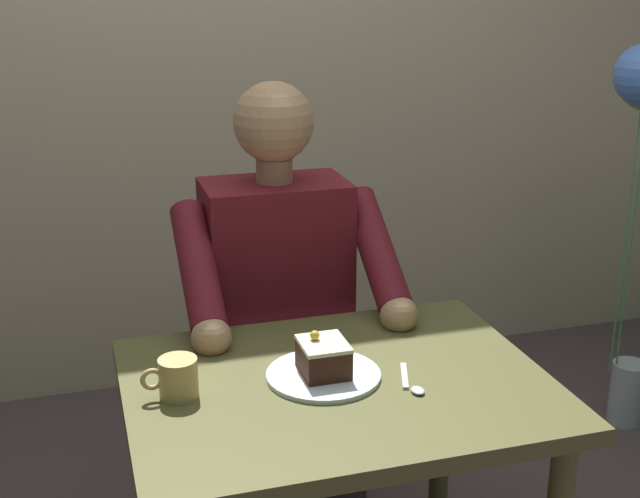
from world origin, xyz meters
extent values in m
cube|color=brown|center=(0.00, 0.00, 0.68)|extent=(0.85, 0.66, 0.04)
cylinder|color=brown|center=(-0.37, -0.27, 0.34)|extent=(0.05, 0.05, 0.68)
cylinder|color=brown|center=(0.37, -0.27, 0.34)|extent=(0.05, 0.05, 0.68)
cube|color=#48401A|center=(0.00, -0.54, 0.43)|extent=(0.42, 0.42, 0.04)
cube|color=#48401A|center=(0.00, -0.73, 0.67)|extent=(0.38, 0.04, 0.45)
cylinder|color=#48401A|center=(-0.18, -0.36, 0.21)|extent=(0.04, 0.04, 0.43)
cylinder|color=#48401A|center=(-0.18, -0.72, 0.21)|extent=(0.04, 0.04, 0.43)
cylinder|color=#48401A|center=(0.18, -0.72, 0.21)|extent=(0.04, 0.04, 0.43)
cube|color=maroon|center=(0.00, -0.52, 0.72)|extent=(0.36, 0.22, 0.55)
sphere|color=tan|center=(0.00, -0.52, 1.14)|extent=(0.20, 0.20, 0.20)
cylinder|color=tan|center=(0.00, -0.52, 1.02)|extent=(0.09, 0.09, 0.06)
cylinder|color=maroon|center=(-0.22, -0.38, 0.84)|extent=(0.08, 0.33, 0.26)
sphere|color=tan|center=(-0.22, -0.22, 0.73)|extent=(0.09, 0.09, 0.09)
cylinder|color=maroon|center=(0.22, -0.38, 0.84)|extent=(0.08, 0.33, 0.26)
sphere|color=tan|center=(0.22, -0.22, 0.73)|extent=(0.09, 0.09, 0.09)
cylinder|color=#362A31|center=(-0.09, -0.40, 0.43)|extent=(0.13, 0.38, 0.14)
cylinder|color=#362A31|center=(0.09, -0.40, 0.43)|extent=(0.13, 0.38, 0.14)
cylinder|color=white|center=(0.02, -0.02, 0.71)|extent=(0.24, 0.24, 0.01)
cube|color=#371B10|center=(0.02, -0.02, 0.74)|extent=(0.09, 0.11, 0.06)
cube|color=beige|center=(0.02, -0.02, 0.78)|extent=(0.09, 0.11, 0.01)
sphere|color=gold|center=(0.04, -0.04, 0.79)|extent=(0.02, 0.02, 0.02)
cylinder|color=tan|center=(0.32, -0.02, 0.74)|extent=(0.08, 0.08, 0.08)
torus|color=tan|center=(0.37, -0.02, 0.74)|extent=(0.05, 0.01, 0.05)
cylinder|color=black|center=(0.32, -0.02, 0.77)|extent=(0.07, 0.07, 0.01)
cube|color=silver|center=(-0.14, 0.03, 0.70)|extent=(0.05, 0.11, 0.01)
ellipsoid|color=silver|center=(-0.14, 0.10, 0.71)|extent=(0.03, 0.04, 0.01)
cylinder|color=#B2C1C6|center=(-1.28, -0.72, 0.11)|extent=(0.12, 0.12, 0.22)
cylinder|color=#4C9956|center=(-1.23, -0.73, 0.65)|extent=(0.01, 0.01, 0.85)
cylinder|color=#4C9956|center=(-1.18, -0.70, 0.66)|extent=(0.01, 0.01, 0.88)
camera|label=1|loc=(0.48, 1.49, 1.51)|focal=48.06mm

